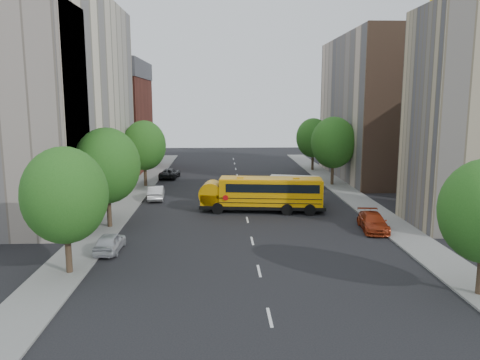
{
  "coord_description": "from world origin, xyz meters",
  "views": [
    {
      "loc": [
        -2.22,
        -40.17,
        9.88
      ],
      "look_at": [
        -0.45,
        2.0,
        2.74
      ],
      "focal_mm": 35.0,
      "sensor_mm": 36.0,
      "label": 1
    }
  ],
  "objects": [
    {
      "name": "sidewalk_right",
      "position": [
        11.5,
        5.0,
        0.06
      ],
      "size": [
        3.0,
        80.0,
        0.12
      ],
      "primitive_type": "cube",
      "color": "slate",
      "rests_on": "ground"
    },
    {
      "name": "ground",
      "position": [
        0.0,
        0.0,
        0.0
      ],
      "size": [
        120.0,
        120.0,
        0.0
      ],
      "primitive_type": "plane",
      "color": "black",
      "rests_on": "ground"
    },
    {
      "name": "lane_markings",
      "position": [
        0.0,
        10.0,
        0.01
      ],
      "size": [
        0.15,
        64.0,
        0.01
      ],
      "primitive_type": "cube",
      "color": "silver",
      "rests_on": "ground"
    },
    {
      "name": "building_left_cream",
      "position": [
        -18.0,
        6.0,
        10.0
      ],
      "size": [
        10.0,
        26.0,
        20.0
      ],
      "primitive_type": "cube",
      "color": "beige",
      "rests_on": "ground"
    },
    {
      "name": "school_bus",
      "position": [
        1.42,
        1.02,
        1.77
      ],
      "size": [
        11.43,
        3.81,
        3.17
      ],
      "rotation": [
        0.0,
        0.0,
        -0.11
      ],
      "color": "black",
      "rests_on": "ground"
    },
    {
      "name": "parked_car_0",
      "position": [
        -9.6,
        -10.01,
        0.65
      ],
      "size": [
        1.61,
        3.84,
        1.3
      ],
      "primitive_type": "imported",
      "rotation": [
        0.0,
        0.0,
        3.12
      ],
      "color": "silver",
      "rests_on": "ground"
    },
    {
      "name": "street_tree_1",
      "position": [
        -11.0,
        -4.0,
        4.95
      ],
      "size": [
        5.12,
        5.12,
        7.9
      ],
      "color": "#38281C",
      "rests_on": "ground"
    },
    {
      "name": "street_tree_0",
      "position": [
        -11.0,
        -14.0,
        4.64
      ],
      "size": [
        4.8,
        4.8,
        7.41
      ],
      "color": "#38281C",
      "rests_on": "ground"
    },
    {
      "name": "sidewalk_left",
      "position": [
        -11.5,
        5.0,
        0.06
      ],
      "size": [
        3.0,
        80.0,
        0.12
      ],
      "primitive_type": "cube",
      "color": "slate",
      "rests_on": "ground"
    },
    {
      "name": "parked_car_2",
      "position": [
        -8.8,
        19.98,
        0.64
      ],
      "size": [
        2.59,
        4.82,
        1.29
      ],
      "primitive_type": "imported",
      "rotation": [
        0.0,
        0.0,
        3.04
      ],
      "color": "black",
      "rests_on": "ground"
    },
    {
      "name": "building_right_far",
      "position": [
        18.0,
        20.0,
        9.0
      ],
      "size": [
        10.0,
        22.0,
        18.0
      ],
      "primitive_type": "cube",
      "color": "beige",
      "rests_on": "ground"
    },
    {
      "name": "street_tree_2",
      "position": [
        -11.0,
        14.0,
        4.83
      ],
      "size": [
        4.99,
        4.99,
        7.71
      ],
      "color": "#38281C",
      "rests_on": "ground"
    },
    {
      "name": "building_left_near",
      "position": [
        -18.0,
        -4.5,
        8.5
      ],
      "size": [
        10.0,
        7.0,
        17.0
      ],
      "primitive_type": "cube",
      "color": "beige",
      "rests_on": "ground"
    },
    {
      "name": "parked_car_1",
      "position": [
        -8.8,
        6.73,
        0.71
      ],
      "size": [
        1.84,
        4.42,
        1.42
      ],
      "primitive_type": "imported",
      "rotation": [
        0.0,
        0.0,
        3.22
      ],
      "color": "silver",
      "rests_on": "ground"
    },
    {
      "name": "street_tree_5",
      "position": [
        11.0,
        26.0,
        4.7
      ],
      "size": [
        4.86,
        4.86,
        7.51
      ],
      "color": "#38281C",
      "rests_on": "ground"
    },
    {
      "name": "street_tree_4",
      "position": [
        11.0,
        14.0,
        5.08
      ],
      "size": [
        5.25,
        5.25,
        8.1
      ],
      "color": "#38281C",
      "rests_on": "ground"
    },
    {
      "name": "parked_car_3",
      "position": [
        9.51,
        -5.6,
        0.67
      ],
      "size": [
        2.33,
        4.78,
        1.34
      ],
      "primitive_type": "imported",
      "rotation": [
        0.0,
        0.0,
        -0.1
      ],
      "color": "maroon",
      "rests_on": "ground"
    },
    {
      "name": "building_right_sidewall",
      "position": [
        18.0,
        9.0,
        9.0
      ],
      "size": [
        10.1,
        0.3,
        18.0
      ],
      "primitive_type": "cube",
      "color": "brown",
      "rests_on": "ground"
    },
    {
      "name": "safari_truck",
      "position": [
        4.58,
        5.06,
        1.35
      ],
      "size": [
        6.28,
        3.58,
        2.55
      ],
      "rotation": [
        0.0,
        0.0,
        -0.27
      ],
      "color": "black",
      "rests_on": "ground"
    },
    {
      "name": "building_left_redbrick",
      "position": [
        -18.0,
        28.0,
        6.5
      ],
      "size": [
        10.0,
        15.0,
        13.0
      ],
      "primitive_type": "cube",
      "color": "maroon",
      "rests_on": "ground"
    }
  ]
}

